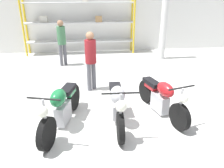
{
  "coord_description": "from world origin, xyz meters",
  "views": [
    {
      "loc": [
        -0.53,
        -4.35,
        2.72
      ],
      "look_at": [
        0.0,
        0.4,
        0.7
      ],
      "focal_mm": 35.0,
      "sensor_mm": 36.0,
      "label": 1
    }
  ],
  "objects_px": {
    "motorcycle_red": "(161,97)",
    "person_browsing": "(62,39)",
    "shelving_rack": "(79,22)",
    "person_near_rack": "(91,57)",
    "motorcycle_green": "(61,107)",
    "motorcycle_silver": "(117,103)"
  },
  "relations": [
    {
      "from": "motorcycle_green",
      "to": "motorcycle_red",
      "type": "bearing_deg",
      "value": 112.63
    },
    {
      "from": "person_browsing",
      "to": "person_near_rack",
      "type": "bearing_deg",
      "value": 168.28
    },
    {
      "from": "shelving_rack",
      "to": "person_browsing",
      "type": "bearing_deg",
      "value": -109.46
    },
    {
      "from": "motorcycle_silver",
      "to": "motorcycle_red",
      "type": "bearing_deg",
      "value": 106.63
    },
    {
      "from": "person_near_rack",
      "to": "motorcycle_red",
      "type": "bearing_deg",
      "value": -174.58
    },
    {
      "from": "motorcycle_green",
      "to": "motorcycle_red",
      "type": "relative_size",
      "value": 1.09
    },
    {
      "from": "shelving_rack",
      "to": "motorcycle_green",
      "type": "distance_m",
      "value": 6.3
    },
    {
      "from": "motorcycle_red",
      "to": "motorcycle_green",
      "type": "bearing_deg",
      "value": -98.72
    },
    {
      "from": "motorcycle_silver",
      "to": "motorcycle_red",
      "type": "relative_size",
      "value": 1.04
    },
    {
      "from": "person_browsing",
      "to": "person_near_rack",
      "type": "height_order",
      "value": "person_browsing"
    },
    {
      "from": "shelving_rack",
      "to": "person_near_rack",
      "type": "relative_size",
      "value": 2.91
    },
    {
      "from": "person_browsing",
      "to": "person_near_rack",
      "type": "relative_size",
      "value": 1.02
    },
    {
      "from": "motorcycle_silver",
      "to": "person_near_rack",
      "type": "relative_size",
      "value": 1.17
    },
    {
      "from": "motorcycle_green",
      "to": "motorcycle_silver",
      "type": "bearing_deg",
      "value": 105.2
    },
    {
      "from": "shelving_rack",
      "to": "motorcycle_silver",
      "type": "relative_size",
      "value": 2.5
    },
    {
      "from": "motorcycle_red",
      "to": "person_browsing",
      "type": "xyz_separation_m",
      "value": [
        -2.66,
        4.12,
        0.61
      ]
    },
    {
      "from": "person_near_rack",
      "to": "motorcycle_silver",
      "type": "bearing_deg",
      "value": 155.61
    },
    {
      "from": "motorcycle_green",
      "to": "person_near_rack",
      "type": "distance_m",
      "value": 2.08
    },
    {
      "from": "motorcycle_silver",
      "to": "person_near_rack",
      "type": "xyz_separation_m",
      "value": [
        -0.51,
        1.9,
        0.53
      ]
    },
    {
      "from": "motorcycle_green",
      "to": "motorcycle_red",
      "type": "height_order",
      "value": "motorcycle_green"
    },
    {
      "from": "person_near_rack",
      "to": "shelving_rack",
      "type": "bearing_deg",
      "value": -33.88
    },
    {
      "from": "motorcycle_green",
      "to": "person_near_rack",
      "type": "relative_size",
      "value": 1.22
    }
  ]
}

